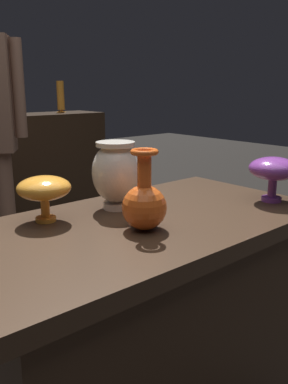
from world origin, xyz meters
name	(u,v)px	position (x,y,z in m)	size (l,w,h in m)	color
display_plinth	(144,331)	(0.00, 0.00, 0.40)	(1.20, 0.64, 0.80)	#382619
vase_centerpiece	(144,203)	(-0.06, -0.07, 0.88)	(0.13, 0.13, 0.24)	#E55B1E
vase_tall_behind	(44,189)	(-0.24, 0.19, 0.90)	(0.16, 0.16, 0.14)	orange
vase_left_accent	(116,172)	(0.01, 0.15, 0.93)	(0.16, 0.16, 0.23)	silver
vase_right_accent	(274,170)	(0.49, -0.14, 0.92)	(0.18, 0.18, 0.16)	#7A388E
shelf_vase_far_right	(61,97)	(1.04, 2.28, 1.11)	(0.08, 0.08, 0.26)	orange
shelf_vase_right	(5,102)	(0.52, 2.22, 1.09)	(0.17, 0.17, 0.14)	gray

